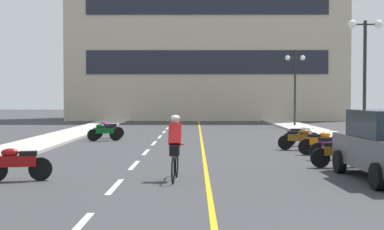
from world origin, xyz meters
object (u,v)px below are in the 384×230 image
object	(u,v)px
street_lamp_far	(295,74)
motorcycle_7	(299,139)
motorcycle_3	(18,163)
motorcycle_6	(320,142)
motorcycle_4	(338,152)
motorcycle_5	(332,146)
motorcycle_8	(302,135)
street_lamp_mid	(365,54)
motorcycle_9	(104,131)
motorcycle_10	(107,130)
cyclist_rider	(175,146)

from	to	relation	value
street_lamp_far	motorcycle_7	xyz separation A→B (m)	(-3.04, -17.04, -3.38)
motorcycle_7	street_lamp_far	bearing A→B (deg)	79.88
motorcycle_3	motorcycle_6	distance (m)	11.23
motorcycle_4	motorcycle_5	world-z (taller)	same
motorcycle_3	motorcycle_8	xyz separation A→B (m)	(9.25, 9.84, 0.00)
motorcycle_4	motorcycle_5	bearing A→B (deg)	80.59
street_lamp_far	motorcycle_3	size ratio (longest dim) A/B	3.03
street_lamp_mid	motorcycle_4	distance (m)	7.61
street_lamp_mid	motorcycle_9	world-z (taller)	street_lamp_mid
motorcycle_7	motorcycle_9	bearing A→B (deg)	153.00
motorcycle_5	motorcycle_9	xyz separation A→B (m)	(-9.21, 7.74, 0.00)
motorcycle_7	motorcycle_9	distance (m)	9.80
motorcycle_5	motorcycle_7	distance (m)	3.32
motorcycle_5	motorcycle_10	distance (m)	13.12
street_lamp_mid	motorcycle_4	bearing A→B (deg)	-114.16
motorcycle_8	motorcycle_4	bearing A→B (deg)	-92.56
motorcycle_3	cyclist_rider	xyz separation A→B (m)	(4.02, 0.23, 0.41)
motorcycle_7	motorcycle_8	size ratio (longest dim) A/B	0.99
motorcycle_6	street_lamp_mid	bearing A→B (deg)	45.60
street_lamp_mid	motorcycle_7	bearing A→B (deg)	-163.84
motorcycle_10	motorcycle_3	bearing A→B (deg)	-89.85
motorcycle_4	motorcycle_9	distance (m)	13.19
motorcycle_10	motorcycle_4	bearing A→B (deg)	-51.52
motorcycle_3	motorcycle_5	world-z (taller)	same
street_lamp_mid	motorcycle_3	size ratio (longest dim) A/B	3.15
street_lamp_far	motorcycle_9	size ratio (longest dim) A/B	3.10
motorcycle_3	motorcycle_9	bearing A→B (deg)	89.70
motorcycle_6	motorcycle_8	world-z (taller)	same
street_lamp_mid	motorcycle_7	distance (m)	4.62
motorcycle_3	motorcycle_10	distance (m)	13.98
motorcycle_10	motorcycle_7	bearing A→B (deg)	-34.03
motorcycle_9	motorcycle_8	bearing A→B (deg)	-15.99
motorcycle_3	motorcycle_6	xyz separation A→B (m)	(9.25, 6.37, 0.00)
street_lamp_far	motorcycle_8	world-z (taller)	street_lamp_far
motorcycle_3	motorcycle_8	bearing A→B (deg)	46.75
motorcycle_7	motorcycle_3	bearing A→B (deg)	-137.63
motorcycle_4	motorcycle_5	xyz separation A→B (m)	(0.34, 2.03, 0.00)
motorcycle_5	motorcycle_4	bearing A→B (deg)	-99.41
street_lamp_far	motorcycle_8	bearing A→B (deg)	-99.62
motorcycle_6	motorcycle_10	bearing A→B (deg)	140.65
motorcycle_4	motorcycle_6	world-z (taller)	same
street_lamp_mid	motorcycle_6	xyz separation A→B (m)	(-2.44, -2.50, -3.50)
street_lamp_mid	cyclist_rider	bearing A→B (deg)	-131.63
motorcycle_8	motorcycle_6	bearing A→B (deg)	-89.98
motorcycle_8	motorcycle_9	xyz separation A→B (m)	(-9.19, 2.63, 0.00)
motorcycle_3	motorcycle_10	bearing A→B (deg)	90.15
street_lamp_far	cyclist_rider	distance (m)	26.20
street_lamp_far	motorcycle_6	xyz separation A→B (m)	(-2.58, -18.69, -3.38)
motorcycle_4	cyclist_rider	bearing A→B (deg)	-153.30
motorcycle_4	motorcycle_9	bearing A→B (deg)	132.23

